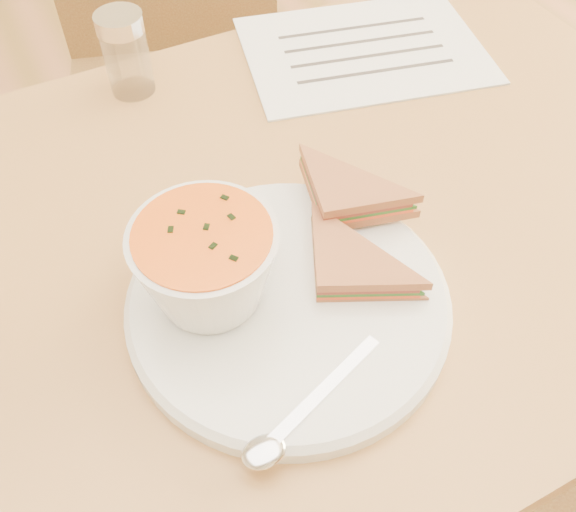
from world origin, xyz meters
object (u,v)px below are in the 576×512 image
dining_table (300,379)px  plate (288,303)px  condiment_shaker (126,54)px  chair_far (182,101)px  soup_bowl (207,268)px

dining_table → plate: 0.40m
dining_table → condiment_shaker: 0.52m
chair_far → plate: bearing=97.2°
chair_far → soup_bowl: (-0.18, -0.65, 0.33)m
condiment_shaker → dining_table: bearing=-71.5°
soup_bowl → condiment_shaker: 0.36m
soup_bowl → condiment_shaker: (0.04, 0.36, -0.01)m
soup_bowl → condiment_shaker: bearing=83.4°
chair_far → soup_bowl: 0.75m
plate → chair_far: bearing=80.0°
soup_bowl → condiment_shaker: size_ratio=1.24×
dining_table → condiment_shaker: (-0.10, 0.28, 0.43)m
dining_table → soup_bowl: soup_bowl is taller
plate → soup_bowl: size_ratio=2.35×
plate → condiment_shaker: condiment_shaker is taller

